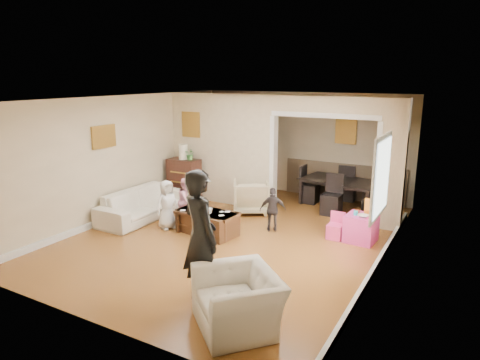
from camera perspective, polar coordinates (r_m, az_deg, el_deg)
The scene contains 27 objects.
floor at distance 8.38m, azimuth -0.67°, elevation -7.27°, with size 7.00×7.00×0.00m, color #A9662B.
partition_left at distance 10.22m, azimuth -2.34°, elevation 4.11°, with size 2.75×0.18×2.60m, color beige.
partition_right at distance 8.86m, azimuth 19.39°, elevation 1.85°, with size 0.55×0.18×2.60m, color beige.
partition_header at distance 9.05m, azimuth 11.27°, elevation 9.79°, with size 2.22×0.18×0.35m, color beige.
window_pane at distance 6.65m, azimuth 18.30°, elevation 0.39°, with size 0.03×0.95×1.10m, color white.
framed_art_partition at distance 10.52m, azimuth -6.52°, elevation 7.33°, with size 0.45×0.03×0.55m, color brown.
framed_art_sofa_wall at distance 9.14m, azimuth -17.63°, elevation 5.51°, with size 0.03×0.55×0.40m, color brown.
framed_art_alcove at distance 10.68m, azimuth 13.88°, elevation 6.31°, with size 0.45×0.03×0.55m, color brown.
sofa at distance 9.49m, azimuth -12.68°, elevation -3.11°, with size 2.14×0.84×0.62m, color beige.
armchair_back at distance 9.63m, azimuth 1.47°, elevation -2.19°, with size 0.78×0.80×0.73m, color #C2B486.
armchair_front at distance 5.41m, azimuth -0.28°, elevation -15.72°, with size 1.06×0.93×0.69m, color beige.
dresser at distance 10.52m, azimuth -7.41°, elevation -0.04°, with size 0.76×0.43×1.05m, color #351510.
table_lamp at distance 10.38m, azimuth -7.53°, elevation 3.74°, with size 0.22×0.22×0.36m, color beige.
potted_plant at distance 10.27m, azimuth -6.63°, elevation 3.42°, with size 0.25×0.22×0.28m, color #427D37.
coffee_table at distance 8.41m, azimuth -4.37°, elevation -5.64°, with size 1.18×0.59×0.44m, color #361C11.
coffee_cup at distance 8.23m, azimuth -4.02°, elevation -4.08°, with size 0.11×0.11×0.10m, color white.
play_table at distance 8.29m, azimuth 15.75°, elevation -6.18°, with size 0.53×0.53×0.51m, color #F741A7.
cereal_box at distance 8.24m, azimuth 16.91°, elevation -3.43°, with size 0.20×0.07×0.30m, color yellow.
cyan_cup at distance 8.17m, azimuth 15.12°, elevation -4.25°, with size 0.08×0.08×0.08m, color #29C5CF.
toy_block at distance 8.34m, azimuth 15.28°, elevation -4.01°, with size 0.08×0.06×0.05m, color red.
play_bowl at distance 8.08m, azimuth 16.02°, elevation -4.63°, with size 0.20×0.20×0.05m, color silver.
dining_table at distance 10.29m, azimuth 13.14°, elevation -1.77°, with size 1.82×1.02×0.64m, color black.
adult_person at distance 5.73m, azimuth -5.28°, elevation -7.61°, with size 0.67×0.44×1.85m, color black.
child_kneel_a at distance 8.69m, azimuth -9.64°, elevation -3.24°, with size 0.49×0.32×0.99m, color silver.
child_kneel_b at distance 8.95m, azimuth -7.08°, elevation -2.75°, with size 0.47×0.37×0.97m, color pink.
child_toddler at distance 8.47m, azimuth 4.38°, elevation -3.93°, with size 0.52×0.21×0.88m, color black.
craft_papers at distance 8.33m, azimuth -4.29°, elevation -4.20°, with size 0.95×0.47×0.00m.
Camera 1 is at (3.92, -6.78, 3.00)m, focal length 32.15 mm.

